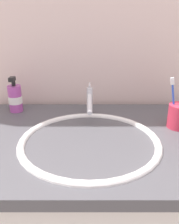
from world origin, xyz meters
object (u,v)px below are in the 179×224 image
at_px(faucet, 89,101).
at_px(toothbrush_blue, 173,99).
at_px(soap_dispenser, 15,98).
at_px(toothbrush_cup, 179,116).

distance_m(faucet, toothbrush_blue, 0.31).
height_order(faucet, soap_dispenser, soap_dispenser).
relative_size(faucet, toothbrush_cup, 1.80).
bearing_deg(faucet, toothbrush_blue, -18.36).
xyz_separation_m(faucet, toothbrush_cup, (0.32, -0.10, -0.02)).
bearing_deg(toothbrush_cup, toothbrush_blue, 166.21).
distance_m(toothbrush_cup, toothbrush_blue, 0.07).
bearing_deg(toothbrush_blue, faucet, 161.64).
bearing_deg(faucet, toothbrush_cup, -17.98).
relative_size(faucet, soap_dispenser, 1.03).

